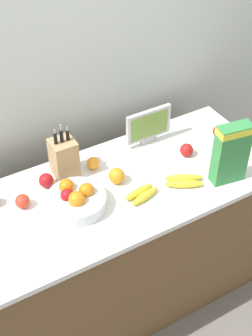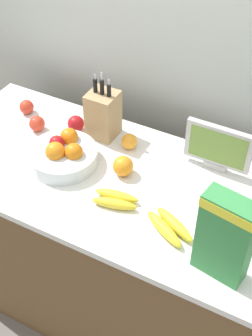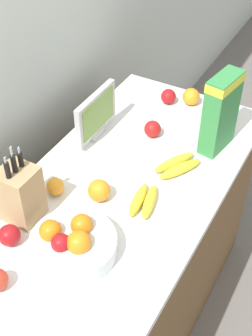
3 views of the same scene
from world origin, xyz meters
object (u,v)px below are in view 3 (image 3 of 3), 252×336
Objects in this scene: apple_near_bananas at (153,129)px; orange_near_bowl at (99,191)px; banana_bunch_left at (177,166)px; fruit_bowl at (73,243)px; orange_front_right at (55,186)px; knife_block at (20,194)px; orange_front_left at (191,97)px; cereal_box at (221,110)px; apple_rightmost at (168,96)px; apple_front at (9,235)px; banana_bunch_right at (144,201)px; small_monitor at (96,114)px.

orange_near_bowl reaches higher than apple_near_bananas.
banana_bunch_left is 0.34m from orange_near_bowl.
fruit_bowl reaches higher than apple_near_bananas.
fruit_bowl is 0.29m from orange_front_right.
knife_block reaches higher than fruit_bowl.
orange_front_left is (0.74, -0.05, -0.00)m from orange_near_bowl.
orange_front_right is at bearing 134.92° from banana_bunch_left.
orange_near_bowl is 1.22× the size of orange_front_right.
apple_near_bananas is at bearing -0.03° from orange_near_bowl.
apple_near_bananas is at bearing 113.22° from cereal_box.
banana_bunch_left is at bearing -163.21° from orange_front_left.
orange_front_right is at bearing 108.92° from orange_near_bowl.
orange_front_left is (0.31, -0.05, 0.00)m from apple_near_bananas.
orange_front_left reaches higher than apple_rightmost.
fruit_bowl is 0.22m from apple_front.
banana_bunch_right is 0.68m from apple_rightmost.
small_monitor is 0.50m from orange_front_left.
fruit_bowl is 3.95× the size of apple_near_bananas.
cereal_box is 4.88× the size of orange_front_right.
apple_front is (-0.64, -0.05, -0.08)m from small_monitor.
apple_front is (-0.82, 0.42, -0.14)m from cereal_box.
cereal_box is at bearing -76.06° from apple_near_bananas.
knife_block is at bearing 156.36° from cereal_box.
fruit_bowl is 3.84× the size of apple_front.
orange_near_bowl reaches higher than apple_rightmost.
banana_bunch_left is 0.24m from banana_bunch_right.
orange_front_left reaches higher than banana_bunch_left.
apple_front is 1.06× the size of apple_rightmost.
orange_near_bowl is (0.25, 0.05, -0.00)m from fruit_bowl.
orange_near_bowl is at bearing -43.58° from knife_block.
apple_near_bananas is at bearing 51.19° from banana_bunch_left.
cereal_box is (0.18, -0.47, 0.07)m from small_monitor.
cereal_box reaches higher than knife_block.
orange_near_bowl reaches higher than orange_front_left.
cereal_box reaches higher than orange_front_right.
cereal_box reaches higher than apple_front.
fruit_bowl is 1.52× the size of banana_bunch_right.
knife_block is 4.60× the size of orange_front_right.
small_monitor is at bearing 119.61° from apple_near_bananas.
banana_bunch_left is 0.47m from apple_rightmost.
knife_block is 0.67m from apple_near_bananas.
small_monitor is 3.78× the size of apple_near_bananas.
knife_block is 4.22× the size of apple_front.
banana_bunch_right is (-0.45, 0.11, -0.16)m from cereal_box.
cereal_box is 4.47× the size of apple_front.
knife_block is 0.44m from banana_bunch_right.
banana_bunch_left is at bearing -37.58° from knife_block.
knife_block is 4.35× the size of apple_near_bananas.
fruit_bowl is at bearing -155.52° from small_monitor.
orange_front_left is at bearing -65.62° from apple_rightmost.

